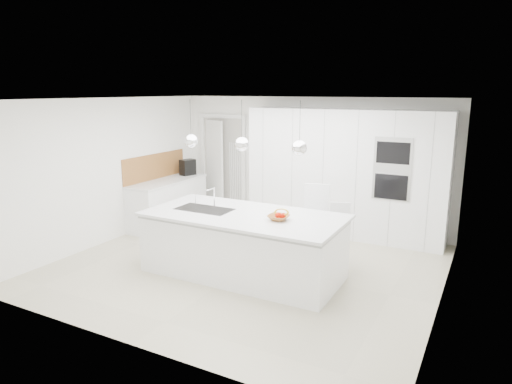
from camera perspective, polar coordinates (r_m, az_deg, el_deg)
The scene contains 28 objects.
floor at distance 7.05m, azimuth -1.16°, elevation -9.23°, with size 5.50×5.50×0.00m, color #BCB395.
wall_back at distance 8.92m, azimuth 6.65°, elevation 3.68°, with size 5.50×5.50×0.00m, color white.
wall_left at distance 8.36m, azimuth -17.92°, elevation 2.54°, with size 5.00×5.00×0.00m, color white.
ceiling at distance 6.55m, azimuth -1.26°, elevation 11.52°, with size 5.50×5.50×0.00m, color white.
tall_cabinets at distance 8.40m, azimuth 10.97°, elevation 2.28°, with size 3.60×0.60×2.30m, color white.
oven_stack at distance 7.85m, azimuth 16.64°, elevation 2.75°, with size 0.62×0.04×1.05m, color #A5A5A8, non-canonical shape.
doorway_frame at distance 9.80m, azimuth -4.13°, elevation 3.21°, with size 1.11×0.08×2.13m, color white, non-canonical shape.
hallway_door at distance 9.89m, azimuth -5.52°, elevation 3.16°, with size 0.82×0.04×2.00m, color white.
radiator at distance 9.66m, azimuth -2.54°, elevation 2.03°, with size 0.32×0.04×1.40m, color white, non-canonical shape.
left_base_cabinets at distance 9.19m, azimuth -10.93°, elevation -1.42°, with size 0.60×1.80×0.86m, color white.
left_worktop at distance 9.09m, azimuth -11.05°, elevation 1.34°, with size 0.62×1.82×0.04m, color white.
oak_backsplash at distance 9.23m, azimuth -12.51°, elevation 3.14°, with size 0.02×1.80×0.50m, color #A16933.
island_base at distance 6.61m, azimuth -1.68°, elevation -6.78°, with size 2.80×1.20×0.86m, color white.
island_worktop at distance 6.52m, azimuth -1.49°, elevation -2.92°, with size 2.84×1.40×0.04m, color white.
island_sink at distance 6.83m, azimuth -6.46°, elevation -2.80°, with size 0.84×0.44×0.18m, color #3F3F42, non-canonical shape.
island_tap at distance 6.90m, azimuth -5.23°, elevation -0.62°, with size 0.02×0.02×0.30m, color white.
pendant_left at distance 6.74m, azimuth -8.10°, elevation 6.32°, with size 0.20×0.20×0.20m, color white.
pendant_mid at distance 6.28m, azimuth -1.77°, elevation 5.98°, with size 0.20×0.20×0.20m, color white.
pendant_right at distance 5.91m, azimuth 5.45°, elevation 5.50°, with size 0.20×0.20×0.20m, color white.
fruit_bowl at distance 6.20m, azimuth 2.83°, elevation -3.21°, with size 0.29×0.29×0.07m, color #A16933.
espresso_machine at distance 9.56m, azimuth -8.54°, elevation 3.09°, with size 0.19×0.30×0.32m, color black.
bar_stool_left at distance 7.04m, azimuth 7.06°, elevation -4.14°, with size 0.40×0.56×1.21m, color white, non-canonical shape.
bar_stool_right at distance 6.98m, azimuth 10.03°, elevation -5.43°, with size 0.32×0.44×0.97m, color white, non-canonical shape.
apple_a at distance 6.17m, azimuth 3.05°, elevation -3.01°, with size 0.07×0.07×0.07m, color #BE1301.
apple_b at distance 6.16m, azimuth 2.80°, elevation -2.95°, with size 0.09×0.09×0.09m, color #BE1301.
apple_c at distance 6.19m, azimuth 3.43°, elevation -2.96°, with size 0.07×0.07×0.07m, color #BE1301.
apple_extra_3 at distance 6.16m, azimuth 2.90°, elevation -2.97°, with size 0.08×0.08×0.08m, color #BE1301.
banana_bunch at distance 6.18m, azimuth 3.20°, elevation -2.54°, with size 0.21×0.21×0.03m, color gold.
Camera 1 is at (3.19, -5.71, 2.63)m, focal length 32.00 mm.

